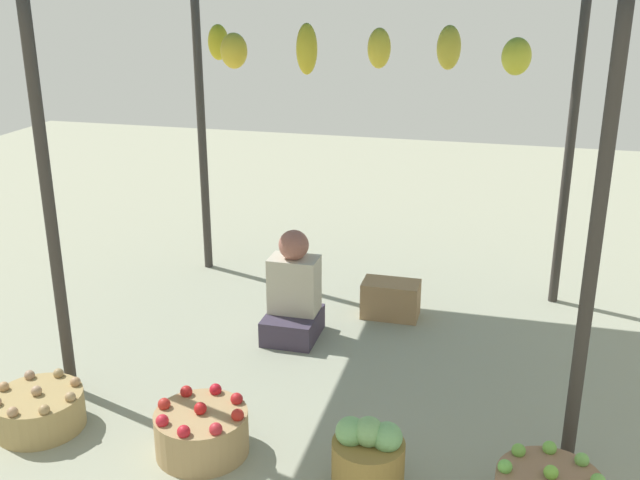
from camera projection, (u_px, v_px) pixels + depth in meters
name	position (u px, v px, depth m)	size (l,w,h in m)	color
ground_plane	(342.00, 340.00, 5.21)	(14.00, 14.00, 0.00)	gray
market_stall_structure	(346.00, 14.00, 4.49)	(3.22, 2.46, 2.39)	#38332D
vendor_person	(294.00, 296.00, 5.19)	(0.36, 0.44, 0.78)	#3B3243
basket_potatoes	(39.00, 410.00, 4.17)	(0.50, 0.50, 0.26)	#A28854
basket_red_apples	(202.00, 431.00, 3.94)	(0.50, 0.50, 0.30)	tan
basket_cabbages	(368.00, 459.00, 3.63)	(0.36, 0.36, 0.41)	olive
wooden_crate_near_vendor	(391.00, 299.00, 5.54)	(0.42, 0.24, 0.28)	#9A764F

